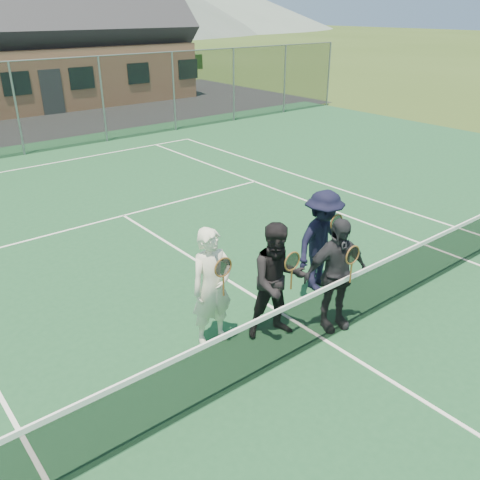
{
  "coord_description": "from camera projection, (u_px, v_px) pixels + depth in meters",
  "views": [
    {
      "loc": [
        -4.92,
        -4.05,
        4.54
      ],
      "look_at": [
        -0.41,
        1.5,
        1.25
      ],
      "focal_mm": 38.0,
      "sensor_mm": 36.0,
      "label": 1
    }
  ],
  "objects": [
    {
      "name": "court_surface",
      "position": [
        325.0,
        341.0,
        7.57
      ],
      "size": [
        30.0,
        30.0,
        0.02
      ],
      "primitive_type": "cube",
      "color": "#1C4C2B",
      "rests_on": "ground"
    },
    {
      "name": "court_markings",
      "position": [
        325.0,
        340.0,
        7.56
      ],
      "size": [
        11.03,
        23.83,
        0.01
      ],
      "color": "white",
      "rests_on": "court_surface"
    },
    {
      "name": "tennis_net",
      "position": [
        327.0,
        311.0,
        7.34
      ],
      "size": [
        11.68,
        0.08,
        1.1
      ],
      "color": "slate",
      "rests_on": "ground"
    },
    {
      "name": "perimeter_fence",
      "position": [
        17.0,
        109.0,
        16.45
      ],
      "size": [
        30.07,
        0.07,
        3.02
      ],
      "color": "slate",
      "rests_on": "ground"
    },
    {
      "name": "clubhouse",
      "position": [
        23.0,
        19.0,
        25.12
      ],
      "size": [
        15.6,
        8.2,
        7.7
      ],
      "color": "#9E6B4C",
      "rests_on": "ground"
    },
    {
      "name": "player_a",
      "position": [
        212.0,
        287.0,
        7.2
      ],
      "size": [
        0.69,
        0.53,
        1.8
      ],
      "color": "white",
      "rests_on": "court_surface"
    },
    {
      "name": "player_b",
      "position": [
        278.0,
        281.0,
        7.36
      ],
      "size": [
        1.07,
        0.97,
        1.8
      ],
      "color": "black",
      "rests_on": "court_surface"
    },
    {
      "name": "player_c",
      "position": [
        336.0,
        275.0,
        7.54
      ],
      "size": [
        1.14,
        0.74,
        1.8
      ],
      "color": "#27282D",
      "rests_on": "court_surface"
    },
    {
      "name": "player_d",
      "position": [
        322.0,
        241.0,
        8.62
      ],
      "size": [
        1.21,
        0.76,
        1.8
      ],
      "color": "black",
      "rests_on": "court_surface"
    }
  ]
}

